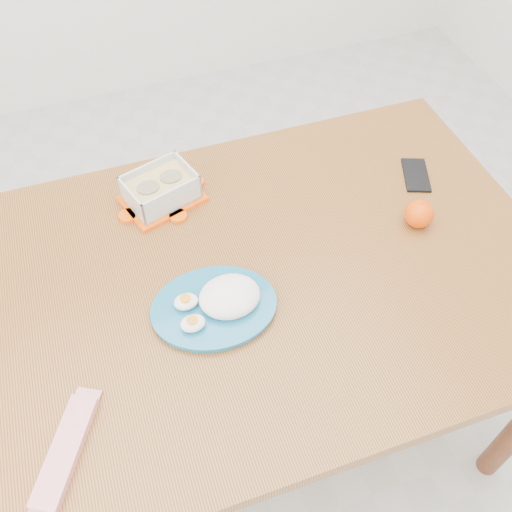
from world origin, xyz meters
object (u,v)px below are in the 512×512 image
object	(u,v)px
dining_table	(256,296)
smartphone	(416,175)
orange_fruit	(419,214)
food_container	(161,189)
rice_plate	(219,302)

from	to	relation	value
dining_table	smartphone	size ratio (longest dim) A/B	11.21
orange_fruit	food_container	bearing A→B (deg)	153.29
food_container	rice_plate	size ratio (longest dim) A/B	0.76
orange_fruit	rice_plate	size ratio (longest dim) A/B	0.24
dining_table	rice_plate	world-z (taller)	rice_plate
rice_plate	food_container	bearing A→B (deg)	101.95
orange_fruit	rice_plate	xyz separation A→B (m)	(-0.51, -0.07, -0.01)
food_container	rice_plate	distance (m)	0.35
smartphone	rice_plate	bearing A→B (deg)	-138.45
rice_plate	smartphone	xyz separation A→B (m)	(0.59, 0.22, -0.02)
food_container	orange_fruit	bearing A→B (deg)	-43.94
dining_table	food_container	world-z (taller)	food_container
smartphone	food_container	bearing A→B (deg)	-170.59
orange_fruit	rice_plate	world-z (taller)	rice_plate
dining_table	smartphone	world-z (taller)	smartphone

